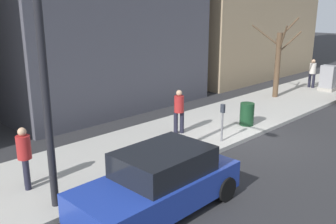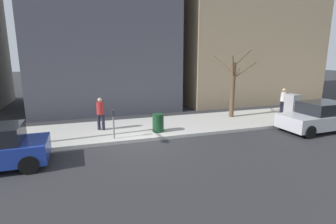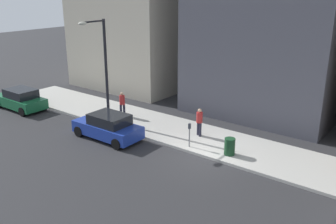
# 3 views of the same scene
# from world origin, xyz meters

# --- Properties ---
(ground_plane) EXTENTS (120.00, 120.00, 0.00)m
(ground_plane) POSITION_xyz_m (0.00, 0.00, 0.00)
(ground_plane) COLOR #2B2B2D
(sidewalk) EXTENTS (4.00, 36.00, 0.15)m
(sidewalk) POSITION_xyz_m (2.00, 0.00, 0.07)
(sidewalk) COLOR #B2AFA8
(sidewalk) RESTS_ON ground
(parked_car_blue) EXTENTS (1.98, 4.23, 1.52)m
(parked_car_blue) POSITION_xyz_m (-1.20, 5.78, 0.74)
(parked_car_blue) COLOR #1E389E
(parked_car_blue) RESTS_ON ground
(parking_meter) EXTENTS (0.14, 0.10, 1.35)m
(parking_meter) POSITION_xyz_m (0.45, 1.16, 0.98)
(parking_meter) COLOR slate
(parking_meter) RESTS_ON sidewalk
(utility_box) EXTENTS (0.83, 0.61, 1.43)m
(utility_box) POSITION_xyz_m (1.30, -9.70, 0.85)
(utility_box) COLOR #A8A399
(utility_box) RESTS_ON sidewalk
(streetlamp) EXTENTS (1.97, 0.32, 6.50)m
(streetlamp) POSITION_xyz_m (0.28, 7.56, 4.02)
(streetlamp) COLOR black
(streetlamp) RESTS_ON sidewalk
(bare_tree) EXTENTS (1.93, 1.85, 4.10)m
(bare_tree) POSITION_xyz_m (2.60, -6.31, 2.03)
(bare_tree) COLOR brown
(bare_tree) RESTS_ON sidewalk
(trash_bin) EXTENTS (0.56, 0.56, 0.90)m
(trash_bin) POSITION_xyz_m (0.90, -1.07, 0.60)
(trash_bin) COLOR #14381E
(trash_bin) RESTS_ON sidewalk
(pedestrian_near_meter) EXTENTS (0.40, 0.36, 1.66)m
(pedestrian_near_meter) POSITION_xyz_m (2.32, -9.92, 1.09)
(pedestrian_near_meter) COLOR #1E1E2D
(pedestrian_near_meter) RESTS_ON sidewalk
(pedestrian_midblock) EXTENTS (0.36, 0.37, 1.66)m
(pedestrian_midblock) POSITION_xyz_m (2.12, 1.61, 1.09)
(pedestrian_midblock) COLOR #1E1E2D
(pedestrian_midblock) RESTS_ON sidewalk
(pedestrian_far_corner) EXTENTS (0.38, 0.36, 1.66)m
(pedestrian_far_corner) POSITION_xyz_m (1.90, 7.63, 1.09)
(pedestrian_far_corner) COLOR #1E1E2D
(pedestrian_far_corner) RESTS_ON sidewalk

